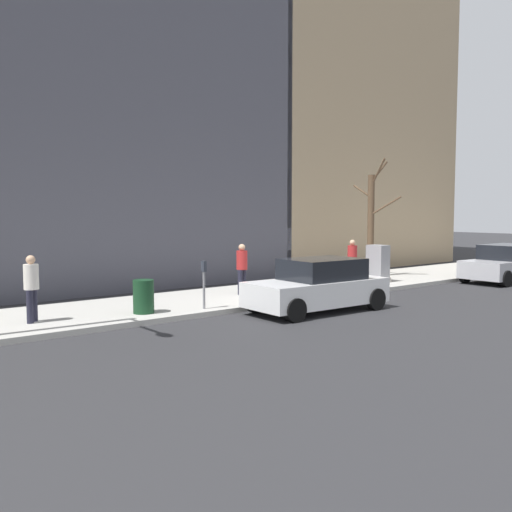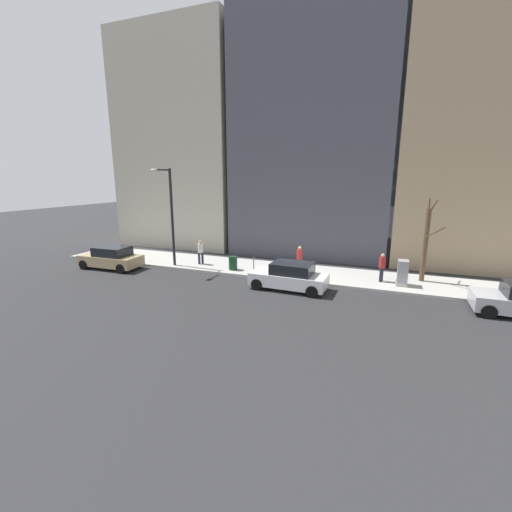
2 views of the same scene
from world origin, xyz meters
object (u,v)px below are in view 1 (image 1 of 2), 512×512
(parked_car_silver, at_px, (506,264))
(parking_meter, at_px, (204,279))
(utility_box, at_px, (378,264))
(pedestrian_near_meter, at_px, (352,259))
(pedestrian_midblock, at_px, (242,266))
(office_tower_left, at_px, (296,70))
(parked_car_white, at_px, (318,286))
(bare_tree, at_px, (371,223))
(trash_bin, at_px, (144,297))
(pedestrian_far_corner, at_px, (31,285))

(parked_car_silver, xyz_separation_m, parking_meter, (1.65, 13.71, 0.24))
(parked_car_silver, bearing_deg, utility_box, 64.40)
(pedestrian_near_meter, distance_m, pedestrian_midblock, 5.00)
(parked_car_silver, distance_m, office_tower_left, 16.69)
(parked_car_silver, relative_size, parked_car_white, 0.99)
(parking_meter, distance_m, bare_tree, 10.09)
(utility_box, height_order, pedestrian_midblock, pedestrian_midblock)
(parking_meter, bearing_deg, trash_bin, 74.68)
(parking_meter, bearing_deg, utility_box, -84.38)
(trash_bin, relative_size, pedestrian_near_meter, 0.54)
(bare_tree, relative_size, office_tower_left, 0.22)
(parking_meter, bearing_deg, parked_car_white, -121.28)
(trash_bin, bearing_deg, parked_car_silver, -97.78)
(parking_meter, relative_size, utility_box, 0.94)
(trash_bin, relative_size, office_tower_left, 0.04)
(parking_meter, bearing_deg, bare_tree, -77.67)
(utility_box, bearing_deg, trash_bin, 92.23)
(utility_box, relative_size, pedestrian_far_corner, 0.86)
(utility_box, height_order, trash_bin, utility_box)
(parked_car_white, bearing_deg, parking_meter, 60.96)
(parked_car_white, height_order, office_tower_left, office_tower_left)
(utility_box, distance_m, trash_bin, 10.28)
(parked_car_silver, relative_size, pedestrian_midblock, 2.54)
(pedestrian_near_meter, relative_size, pedestrian_far_corner, 1.00)
(bare_tree, distance_m, office_tower_left, 13.46)
(parked_car_silver, bearing_deg, bare_tree, 46.85)
(bare_tree, bearing_deg, pedestrian_midblock, 94.56)
(trash_bin, bearing_deg, office_tower_left, -55.05)
(parked_car_silver, bearing_deg, pedestrian_near_meter, 66.00)
(pedestrian_near_meter, bearing_deg, trash_bin, 107.92)
(trash_bin, height_order, pedestrian_midblock, pedestrian_midblock)
(parking_meter, bearing_deg, pedestrian_near_meter, -81.08)
(parking_meter, distance_m, pedestrian_near_meter, 7.62)
(parked_car_silver, distance_m, trash_bin, 15.49)
(utility_box, bearing_deg, pedestrian_far_corner, 89.24)
(utility_box, bearing_deg, bare_tree, -41.27)
(trash_bin, bearing_deg, utility_box, -87.77)
(parked_car_white, xyz_separation_m, office_tower_left, (13.19, -11.36, 10.28))
(pedestrian_far_corner, bearing_deg, utility_box, 131.05)
(parked_car_white, bearing_deg, pedestrian_midblock, 6.74)
(utility_box, relative_size, bare_tree, 0.29)
(pedestrian_far_corner, bearing_deg, parked_car_silver, 123.41)
(trash_bin, relative_size, pedestrian_far_corner, 0.54)
(trash_bin, bearing_deg, parking_meter, -105.32)
(parked_car_silver, xyz_separation_m, pedestrian_near_meter, (2.83, 6.18, 0.35))
(utility_box, height_order, pedestrian_far_corner, pedestrian_far_corner)
(utility_box, xyz_separation_m, pedestrian_midblock, (0.71, 6.09, 0.24))
(parked_car_silver, distance_m, parked_car_white, 10.91)
(bare_tree, bearing_deg, pedestrian_far_corner, 94.49)
(parking_meter, height_order, utility_box, utility_box)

